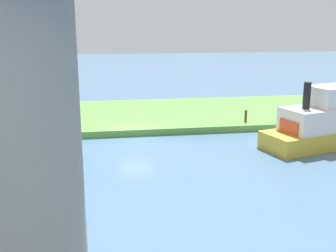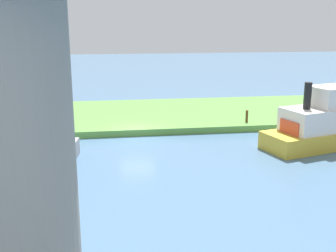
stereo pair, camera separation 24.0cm
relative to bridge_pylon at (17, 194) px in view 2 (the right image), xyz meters
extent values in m
plane|color=#4C7093|center=(-4.10, -19.99, -4.39)|extent=(160.00, 160.00, 0.00)
cube|color=#5B9342|center=(-4.10, -25.99, -4.14)|extent=(80.00, 12.00, 0.50)
cylinder|color=#9E998E|center=(0.00, 0.00, 0.00)|extent=(2.71, 2.71, 8.79)
cylinder|color=#2D334C|center=(1.15, -21.10, -3.62)|extent=(0.29, 0.29, 0.55)
cylinder|color=red|center=(1.15, -21.10, -3.04)|extent=(0.48, 0.48, 0.60)
sphere|color=tan|center=(1.15, -21.10, -2.62)|extent=(0.24, 0.24, 0.24)
cylinder|color=brown|center=(-12.85, -21.22, -3.43)|extent=(0.20, 0.20, 0.93)
cube|color=#99999E|center=(3.85, -15.84, -3.87)|extent=(8.15, 3.62, 1.05)
cube|color=beige|center=(3.42, -15.79, -2.64)|extent=(6.56, 3.16, 1.40)
cube|color=beige|center=(2.81, -15.71, -1.33)|extent=(4.17, 2.49, 1.23)
cube|color=gold|center=(-16.44, -15.87, -3.82)|extent=(9.10, 5.10, 1.15)
cube|color=white|center=(-16.90, -16.00, -2.47)|extent=(7.36, 4.36, 1.54)
cylinder|color=black|center=(-14.77, -15.40, -0.84)|extent=(0.48, 0.48, 1.73)
cube|color=#D84C2D|center=(-14.22, -15.25, -2.81)|extent=(1.95, 2.08, 0.86)
camera|label=1|loc=(-1.88, 9.01, 3.78)|focal=44.08mm
camera|label=2|loc=(-2.11, 9.05, 3.78)|focal=44.08mm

